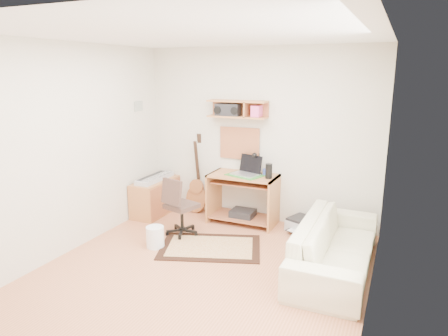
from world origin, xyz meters
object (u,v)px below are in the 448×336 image
at_px(cabinet, 155,197).
at_px(printer, 305,226).
at_px(task_chair, 182,206).
at_px(sofa, 336,237).
at_px(desk, 243,199).

relative_size(cabinet, printer, 1.90).
xyz_separation_m(task_chair, cabinet, (-0.83, 0.60, -0.15)).
distance_m(cabinet, sofa, 3.06).
xyz_separation_m(task_chair, printer, (1.56, 0.81, -0.34)).
bearing_deg(task_chair, desk, 67.74).
bearing_deg(cabinet, desk, 6.91).
height_order(printer, sofa, sofa).
xyz_separation_m(cabinet, sofa, (2.96, -0.77, 0.12)).
xyz_separation_m(desk, cabinet, (-1.44, -0.18, -0.10)).
bearing_deg(desk, task_chair, -128.39).
bearing_deg(printer, desk, -156.20).
bearing_deg(cabinet, printer, 5.03).
bearing_deg(task_chair, sofa, 11.50).
bearing_deg(sofa, printer, 29.93).
xyz_separation_m(task_chair, sofa, (2.13, -0.17, -0.03)).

